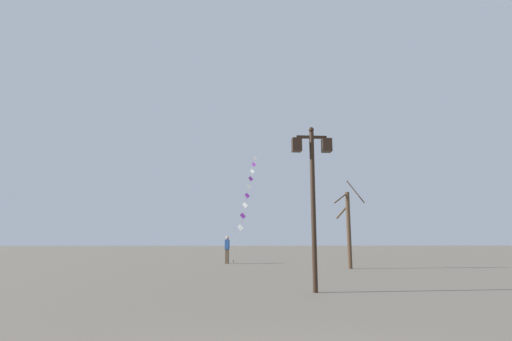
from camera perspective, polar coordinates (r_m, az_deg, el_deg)
name	(u,v)px	position (r m, az deg, el deg)	size (l,w,h in m)	color
ground_plane	(244,265)	(23.03, -1.80, -13.87)	(160.00, 160.00, 0.00)	#756B5B
twin_lantern_lamp_post	(312,176)	(11.49, 8.36, -0.76)	(1.19, 0.28, 4.81)	black
kite_train	(248,192)	(34.00, -1.21, -3.18)	(2.54, 13.77, 10.27)	brown
kite_flyer	(227,249)	(24.82, -4.29, -11.50)	(0.31, 0.62, 1.71)	brown
bare_tree	(348,227)	(20.95, 13.51, -8.15)	(1.75, 1.27, 4.60)	#4C3826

